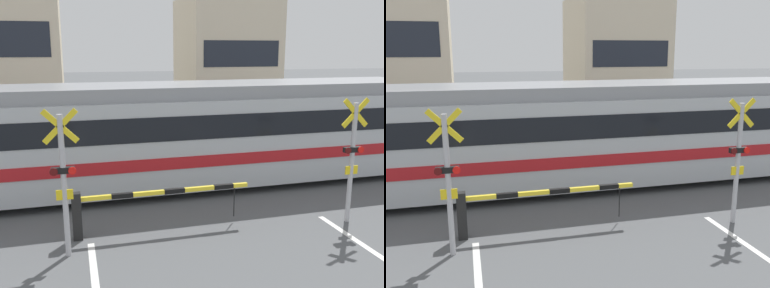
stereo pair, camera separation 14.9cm
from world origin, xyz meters
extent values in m
cube|color=#5B564C|center=(0.00, 11.01, 0.04)|extent=(50.00, 0.10, 0.08)
cube|color=#5B564C|center=(0.00, 12.45, 0.04)|extent=(50.00, 0.10, 0.08)
cube|color=#B7BCC1|center=(-2.86, 11.73, 1.46)|extent=(21.72, 2.92, 2.47)
cube|color=gray|center=(-2.86, 11.73, 2.87)|extent=(21.50, 2.57, 0.36)
cube|color=red|center=(-2.86, 11.73, 1.09)|extent=(21.74, 2.98, 0.32)
cube|color=black|center=(-2.86, 11.73, 2.02)|extent=(20.85, 2.97, 0.64)
cylinder|color=black|center=(3.87, 11.01, 0.38)|extent=(0.76, 0.12, 0.76)
cylinder|color=black|center=(3.87, 12.45, 0.38)|extent=(0.76, 0.12, 0.76)
cube|color=black|center=(-3.01, 8.62, 0.53)|extent=(0.20, 0.20, 1.06)
cube|color=yellow|center=(-1.05, 8.62, 0.90)|extent=(3.92, 0.09, 0.09)
cube|color=black|center=(-2.03, 8.62, 0.90)|extent=(0.47, 0.10, 0.10)
cube|color=black|center=(-0.86, 8.62, 0.90)|extent=(0.47, 0.10, 0.10)
cube|color=black|center=(0.32, 8.62, 0.90)|extent=(0.47, 0.10, 0.10)
cylinder|color=black|center=(0.59, 8.62, 0.50)|extent=(0.02, 0.02, 0.72)
cube|color=black|center=(3.01, 14.92, 0.53)|extent=(0.20, 0.20, 1.06)
cube|color=yellow|center=(1.05, 14.92, 0.90)|extent=(3.92, 0.09, 0.09)
cube|color=black|center=(2.03, 14.92, 0.90)|extent=(0.47, 0.10, 0.10)
cube|color=black|center=(0.86, 14.92, 0.90)|extent=(0.47, 0.10, 0.10)
cube|color=black|center=(-0.32, 14.92, 0.90)|extent=(0.47, 0.10, 0.10)
cylinder|color=black|center=(-0.59, 14.92, 0.50)|extent=(0.02, 0.02, 0.72)
cylinder|color=#B2B2B7|center=(-3.21, 7.90, 1.43)|extent=(0.11, 0.11, 2.85)
cube|color=yellow|center=(-3.21, 7.90, 2.62)|extent=(0.68, 0.04, 0.68)
cube|color=yellow|center=(-3.21, 7.90, 2.62)|extent=(0.68, 0.04, 0.68)
cube|color=black|center=(-3.21, 7.90, 1.77)|extent=(0.44, 0.12, 0.12)
cylinder|color=#4C0C0C|center=(-3.38, 7.83, 1.77)|extent=(0.15, 0.03, 0.15)
cylinder|color=red|center=(-3.04, 7.83, 1.77)|extent=(0.15, 0.03, 0.15)
cube|color=yellow|center=(-3.21, 7.88, 1.28)|extent=(0.32, 0.03, 0.20)
cylinder|color=#B2B2B7|center=(3.21, 7.90, 1.43)|extent=(0.11, 0.11, 2.85)
cube|color=yellow|center=(3.21, 7.90, 2.62)|extent=(0.68, 0.04, 0.68)
cube|color=yellow|center=(3.21, 7.90, 2.62)|extent=(0.68, 0.04, 0.68)
cube|color=black|center=(3.21, 7.90, 1.77)|extent=(0.44, 0.12, 0.12)
cylinder|color=#4C0C0C|center=(3.04, 7.83, 1.77)|extent=(0.15, 0.03, 0.15)
cylinder|color=red|center=(3.38, 7.83, 1.77)|extent=(0.15, 0.03, 0.15)
cube|color=yellow|center=(3.21, 7.88, 1.28)|extent=(0.32, 0.03, 0.20)
cube|color=beige|center=(-6.03, 23.94, 4.08)|extent=(5.34, 5.15, 8.15)
cube|color=beige|center=(5.91, 23.94, 3.46)|extent=(5.09, 5.15, 6.92)
cube|color=#1E232D|center=(5.91, 21.36, 3.80)|extent=(4.28, 0.03, 1.38)
camera|label=1|loc=(-2.96, -0.34, 4.03)|focal=40.00mm
camera|label=2|loc=(-2.82, -0.38, 4.03)|focal=40.00mm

